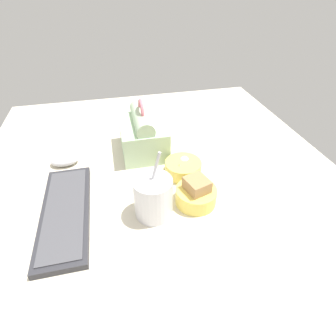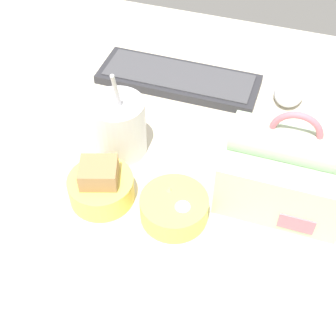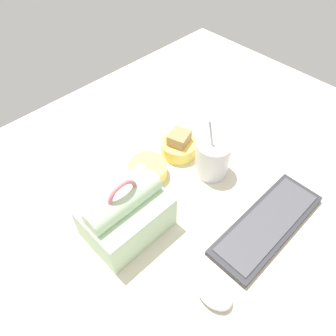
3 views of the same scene
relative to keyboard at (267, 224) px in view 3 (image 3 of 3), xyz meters
The scene contains 7 objects.
desk_surface 26.61cm from the keyboard, 85.51° to the right, with size 140.00×110.00×2.00cm.
keyboard is the anchor object (origin of this frame).
lunch_bag 34.74cm from the keyboard, 43.38° to the right, with size 19.52×14.52×18.07cm.
soup_cup 22.65cm from the keyboard, 100.70° to the right, with size 9.44×9.44×17.96cm.
bento_bowl_sandwich 33.42cm from the keyboard, 94.77° to the right, with size 10.71×10.71×7.72cm.
bento_bowl_snacks 34.56cm from the keyboard, 73.74° to the right, with size 10.84×10.84×4.96cm.
computer_mouse 22.72cm from the keyboard, ahead, with size 5.90×8.51×3.14cm.
Camera 3 is at (45.43, 39.84, 73.11)cm, focal length 35.00 mm.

